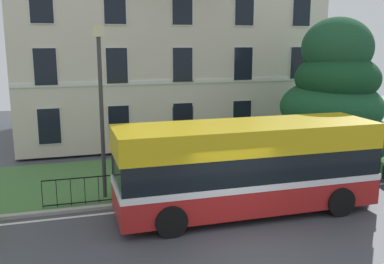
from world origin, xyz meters
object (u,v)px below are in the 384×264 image
at_px(evergreen_tree, 333,105).
at_px(street_lamp_post, 101,101).
at_px(single_decker_bus, 247,166).
at_px(georgian_townhouse, 161,43).
at_px(litter_bin, 218,173).

relative_size(evergreen_tree, street_lamp_post, 1.13).
height_order(evergreen_tree, single_decker_bus, evergreen_tree).
bearing_deg(single_decker_bus, georgian_townhouse, 89.48).
xyz_separation_m(evergreen_tree, single_decker_bus, (-6.37, -4.75, -1.10)).
distance_m(georgian_townhouse, evergreen_tree, 11.24).
bearing_deg(litter_bin, single_decker_bus, -85.48).
distance_m(evergreen_tree, litter_bin, 7.27).
height_order(single_decker_bus, street_lamp_post, street_lamp_post).
distance_m(georgian_townhouse, street_lamp_post, 12.27).
bearing_deg(georgian_townhouse, single_decker_bus, -90.75).
xyz_separation_m(single_decker_bus, litter_bin, (-0.18, 2.30, -0.88)).
bearing_deg(evergreen_tree, litter_bin, -159.49).
bearing_deg(street_lamp_post, single_decker_bus, -29.35).
bearing_deg(street_lamp_post, evergreen_tree, 11.95).
xyz_separation_m(evergreen_tree, litter_bin, (-6.55, -2.45, -1.98)).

